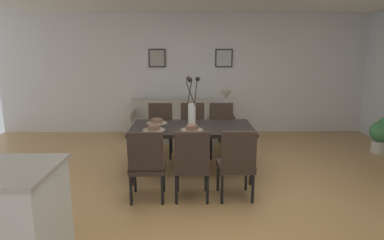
% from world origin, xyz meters
% --- Properties ---
extents(ground_plane, '(9.00, 9.00, 0.00)m').
position_xyz_m(ground_plane, '(0.00, 0.00, 0.00)').
color(ground_plane, tan).
extents(back_wall_panel, '(9.00, 0.10, 2.60)m').
position_xyz_m(back_wall_panel, '(0.00, 3.25, 1.30)').
color(back_wall_panel, silver).
rests_on(back_wall_panel, ground).
extents(dining_table, '(1.80, 0.98, 0.74)m').
position_xyz_m(dining_table, '(-0.27, 0.66, 0.67)').
color(dining_table, black).
rests_on(dining_table, ground).
extents(dining_chair_near_left, '(0.45, 0.45, 0.92)m').
position_xyz_m(dining_chair_near_left, '(-0.83, -0.26, 0.51)').
color(dining_chair_near_left, '#33261E').
rests_on(dining_chair_near_left, ground).
extents(dining_chair_near_right, '(0.44, 0.44, 0.92)m').
position_xyz_m(dining_chair_near_right, '(-0.82, 1.55, 0.51)').
color(dining_chair_near_right, '#33261E').
rests_on(dining_chair_near_right, ground).
extents(dining_chair_far_left, '(0.44, 0.44, 0.92)m').
position_xyz_m(dining_chair_far_left, '(-0.28, -0.25, 0.51)').
color(dining_chair_far_left, '#33261E').
rests_on(dining_chair_far_left, ground).
extents(dining_chair_far_right, '(0.47, 0.47, 0.92)m').
position_xyz_m(dining_chair_far_right, '(-0.25, 1.57, 0.51)').
color(dining_chair_far_right, '#33261E').
rests_on(dining_chair_far_right, ground).
extents(dining_chair_mid_left, '(0.46, 0.46, 0.92)m').
position_xyz_m(dining_chair_mid_left, '(0.28, -0.24, 0.51)').
color(dining_chair_mid_left, '#33261E').
rests_on(dining_chair_mid_left, ground).
extents(dining_chair_mid_right, '(0.45, 0.45, 0.92)m').
position_xyz_m(dining_chair_mid_right, '(0.26, 1.55, 0.51)').
color(dining_chair_mid_right, '#33261E').
rests_on(dining_chair_mid_right, ground).
extents(centerpiece_vase, '(0.21, 0.23, 0.73)m').
position_xyz_m(centerpiece_vase, '(-0.27, 0.66, 1.02)').
color(centerpiece_vase, silver).
rests_on(centerpiece_vase, dining_table).
extents(placemat_near_left, '(0.32, 0.32, 0.01)m').
position_xyz_m(placemat_near_left, '(-0.81, 0.44, 0.74)').
color(placemat_near_left, '#7F705B').
rests_on(placemat_near_left, dining_table).
extents(bowl_near_left, '(0.17, 0.17, 0.07)m').
position_xyz_m(bowl_near_left, '(-0.81, 0.44, 0.78)').
color(bowl_near_left, brown).
rests_on(bowl_near_left, dining_table).
extents(placemat_near_right, '(0.32, 0.32, 0.01)m').
position_xyz_m(placemat_near_right, '(-0.81, 0.88, 0.74)').
color(placemat_near_right, '#7F705B').
rests_on(placemat_near_right, dining_table).
extents(bowl_near_right, '(0.17, 0.17, 0.07)m').
position_xyz_m(bowl_near_right, '(-0.81, 0.88, 0.78)').
color(bowl_near_right, brown).
rests_on(bowl_near_right, dining_table).
extents(placemat_far_left, '(0.32, 0.32, 0.01)m').
position_xyz_m(placemat_far_left, '(-0.27, 0.44, 0.74)').
color(placemat_far_left, '#7F705B').
rests_on(placemat_far_left, dining_table).
extents(bowl_far_left, '(0.17, 0.17, 0.07)m').
position_xyz_m(bowl_far_left, '(-0.27, 0.44, 0.78)').
color(bowl_far_left, brown).
rests_on(bowl_far_left, dining_table).
extents(sofa, '(1.80, 0.84, 0.80)m').
position_xyz_m(sofa, '(-0.64, 2.58, 0.28)').
color(sofa, '#A89E8E').
rests_on(sofa, ground).
extents(side_table, '(0.36, 0.36, 0.52)m').
position_xyz_m(side_table, '(0.45, 2.51, 0.26)').
color(side_table, '#33261E').
rests_on(side_table, ground).
extents(table_lamp, '(0.22, 0.22, 0.51)m').
position_xyz_m(table_lamp, '(0.45, 2.51, 0.89)').
color(table_lamp, beige).
rests_on(table_lamp, side_table).
extents(framed_picture_left, '(0.37, 0.03, 0.39)m').
position_xyz_m(framed_picture_left, '(-1.00, 3.18, 1.66)').
color(framed_picture_left, black).
extents(framed_picture_center, '(0.38, 0.03, 0.39)m').
position_xyz_m(framed_picture_center, '(0.46, 3.18, 1.66)').
color(framed_picture_center, black).
extents(potted_plant, '(0.36, 0.36, 0.67)m').
position_xyz_m(potted_plant, '(3.16, 1.62, 0.37)').
color(potted_plant, silver).
rests_on(potted_plant, ground).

